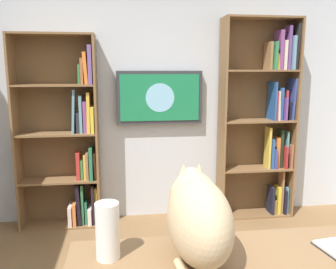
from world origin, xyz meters
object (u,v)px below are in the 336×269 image
Objects in this scene: wall_mounted_tv at (159,98)px; paper_towel_roll at (108,231)px; bookshelf_left at (266,117)px; bookshelf_right at (68,140)px; cat at (197,214)px.

wall_mounted_tv is 3.43× the size of paper_towel_roll.
bookshelf_right is at bearing -0.00° from bookshelf_left.
wall_mounted_tv is 2.29m from cat.
bookshelf_right is 2.21m from paper_towel_roll.
cat is 2.59× the size of paper_towel_roll.
wall_mounted_tv reaches higher than cat.
wall_mounted_tv is (1.17, -0.08, 0.22)m from bookshelf_left.
bookshelf_left is at bearing -119.74° from cat.
bookshelf_left is 2.14m from bookshelf_right.
cat is at bearing 60.26° from bookshelf_left.
wall_mounted_tv is at bearing -175.06° from bookshelf_right.
paper_towel_roll is at bearing 102.45° from bookshelf_right.
wall_mounted_tv is (-0.96, -0.08, 0.42)m from bookshelf_right.
wall_mounted_tv is 1.32× the size of cat.
bookshelf_left is 2.73m from paper_towel_roll.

